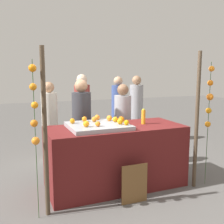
{
  "coord_description": "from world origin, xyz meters",
  "views": [
    {
      "loc": [
        -1.55,
        -3.68,
        1.77
      ],
      "look_at": [
        0.0,
        0.15,
        1.14
      ],
      "focal_mm": 43.15,
      "sensor_mm": 36.0,
      "label": 1
    }
  ],
  "objects_px": {
    "orange_0": "(97,117)",
    "vendor_right": "(123,129)",
    "chalkboard_sign": "(134,184)",
    "juice_bottle": "(143,117)",
    "vendor_left": "(82,130)",
    "stall_counter": "(116,156)",
    "orange_1": "(109,118)"
  },
  "relations": [
    {
      "from": "orange_0",
      "to": "vendor_right",
      "type": "distance_m",
      "value": 0.86
    },
    {
      "from": "juice_bottle",
      "to": "vendor_right",
      "type": "xyz_separation_m",
      "value": [
        -0.02,
        0.76,
        -0.34
      ]
    },
    {
      "from": "orange_0",
      "to": "vendor_left",
      "type": "distance_m",
      "value": 0.54
    },
    {
      "from": "chalkboard_sign",
      "to": "vendor_left",
      "type": "xyz_separation_m",
      "value": [
        -0.34,
        1.37,
        0.5
      ]
    },
    {
      "from": "juice_bottle",
      "to": "vendor_right",
      "type": "bearing_deg",
      "value": 91.4
    },
    {
      "from": "vendor_left",
      "to": "juice_bottle",
      "type": "bearing_deg",
      "value": -42.73
    },
    {
      "from": "vendor_left",
      "to": "chalkboard_sign",
      "type": "bearing_deg",
      "value": -76.13
    },
    {
      "from": "stall_counter",
      "to": "orange_0",
      "type": "height_order",
      "value": "orange_0"
    },
    {
      "from": "orange_1",
      "to": "juice_bottle",
      "type": "xyz_separation_m",
      "value": [
        0.52,
        -0.15,
        0.01
      ]
    },
    {
      "from": "orange_0",
      "to": "vendor_left",
      "type": "xyz_separation_m",
      "value": [
        -0.13,
        0.44,
        -0.28
      ]
    },
    {
      "from": "stall_counter",
      "to": "vendor_left",
      "type": "distance_m",
      "value": 0.87
    },
    {
      "from": "juice_bottle",
      "to": "chalkboard_sign",
      "type": "distance_m",
      "value": 1.11
    },
    {
      "from": "orange_0",
      "to": "chalkboard_sign",
      "type": "height_order",
      "value": "orange_0"
    },
    {
      "from": "stall_counter",
      "to": "vendor_left",
      "type": "bearing_deg",
      "value": 113.05
    },
    {
      "from": "vendor_right",
      "to": "juice_bottle",
      "type": "bearing_deg",
      "value": -88.6
    },
    {
      "from": "orange_1",
      "to": "vendor_left",
      "type": "xyz_separation_m",
      "value": [
        -0.28,
        0.59,
        -0.28
      ]
    },
    {
      "from": "chalkboard_sign",
      "to": "orange_1",
      "type": "bearing_deg",
      "value": 93.89
    },
    {
      "from": "orange_0",
      "to": "vendor_left",
      "type": "relative_size",
      "value": 0.05
    },
    {
      "from": "stall_counter",
      "to": "juice_bottle",
      "type": "relative_size",
      "value": 8.51
    },
    {
      "from": "stall_counter",
      "to": "vendor_right",
      "type": "height_order",
      "value": "vendor_right"
    },
    {
      "from": "stall_counter",
      "to": "orange_1",
      "type": "relative_size",
      "value": 24.24
    },
    {
      "from": "stall_counter",
      "to": "chalkboard_sign",
      "type": "xyz_separation_m",
      "value": [
        0.02,
        -0.61,
        -0.21
      ]
    },
    {
      "from": "orange_1",
      "to": "chalkboard_sign",
      "type": "xyz_separation_m",
      "value": [
        0.05,
        -0.78,
        -0.78
      ]
    },
    {
      "from": "stall_counter",
      "to": "chalkboard_sign",
      "type": "relative_size",
      "value": 3.75
    },
    {
      "from": "orange_1",
      "to": "chalkboard_sign",
      "type": "distance_m",
      "value": 1.1
    },
    {
      "from": "orange_0",
      "to": "juice_bottle",
      "type": "xyz_separation_m",
      "value": [
        0.67,
        -0.3,
        0.01
      ]
    },
    {
      "from": "orange_1",
      "to": "vendor_left",
      "type": "height_order",
      "value": "vendor_left"
    },
    {
      "from": "chalkboard_sign",
      "to": "vendor_right",
      "type": "bearing_deg",
      "value": 72.1
    },
    {
      "from": "vendor_left",
      "to": "vendor_right",
      "type": "relative_size",
      "value": 1.06
    },
    {
      "from": "orange_0",
      "to": "vendor_right",
      "type": "height_order",
      "value": "vendor_right"
    },
    {
      "from": "orange_0",
      "to": "juice_bottle",
      "type": "bearing_deg",
      "value": -24.0
    },
    {
      "from": "chalkboard_sign",
      "to": "orange_0",
      "type": "bearing_deg",
      "value": 102.54
    }
  ]
}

